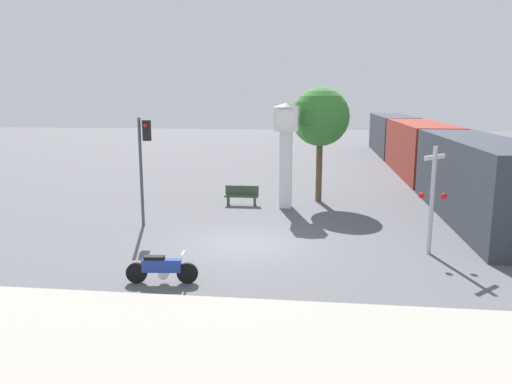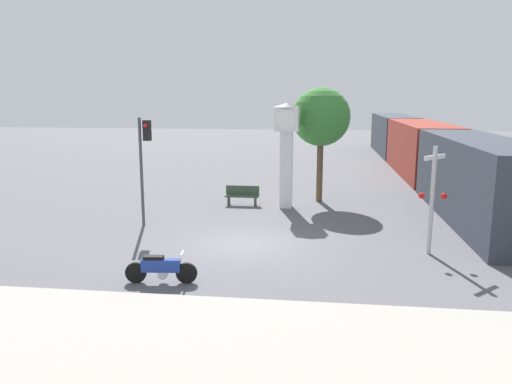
{
  "view_description": "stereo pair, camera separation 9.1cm",
  "coord_description": "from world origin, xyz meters",
  "px_view_note": "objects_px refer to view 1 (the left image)",
  "views": [
    {
      "loc": [
        2.41,
        -16.74,
        5.16
      ],
      "look_at": [
        0.25,
        1.04,
        1.68
      ],
      "focal_mm": 35.0,
      "sensor_mm": 36.0,
      "label": 1
    },
    {
      "loc": [
        2.5,
        -16.73,
        5.16
      ],
      "look_at": [
        0.25,
        1.04,
        1.68
      ],
      "focal_mm": 35.0,
      "sensor_mm": 36.0,
      "label": 2
    }
  ],
  "objects_px": {
    "traffic_light": "(144,152)",
    "bench": "(242,195)",
    "freight_train": "(420,149)",
    "street_tree": "(320,117)",
    "clock_tower": "(286,139)",
    "railroad_crossing_signal": "(432,196)",
    "motorcycle": "(162,269)"
  },
  "relations": [
    {
      "from": "bench",
      "to": "freight_train",
      "type": "bearing_deg",
      "value": 46.42
    },
    {
      "from": "railroad_crossing_signal",
      "to": "street_tree",
      "type": "distance_m",
      "value": 9.01
    },
    {
      "from": "clock_tower",
      "to": "traffic_light",
      "type": "relative_size",
      "value": 1.12
    },
    {
      "from": "clock_tower",
      "to": "street_tree",
      "type": "relative_size",
      "value": 0.87
    },
    {
      "from": "clock_tower",
      "to": "traffic_light",
      "type": "xyz_separation_m",
      "value": [
        -5.34,
        -4.0,
        -0.24
      ]
    },
    {
      "from": "railroad_crossing_signal",
      "to": "bench",
      "type": "xyz_separation_m",
      "value": [
        -7.26,
        6.61,
        -1.46
      ]
    },
    {
      "from": "clock_tower",
      "to": "traffic_light",
      "type": "height_order",
      "value": "clock_tower"
    },
    {
      "from": "clock_tower",
      "to": "bench",
      "type": "relative_size",
      "value": 3.02
    },
    {
      "from": "traffic_light",
      "to": "bench",
      "type": "distance_m",
      "value": 5.88
    },
    {
      "from": "railroad_crossing_signal",
      "to": "street_tree",
      "type": "relative_size",
      "value": 0.64
    },
    {
      "from": "railroad_crossing_signal",
      "to": "traffic_light",
      "type": "bearing_deg",
      "value": 167.24
    },
    {
      "from": "motorcycle",
      "to": "railroad_crossing_signal",
      "type": "xyz_separation_m",
      "value": [
        7.98,
        3.66,
        1.52
      ]
    },
    {
      "from": "motorcycle",
      "to": "railroad_crossing_signal",
      "type": "bearing_deg",
      "value": 18.76
    },
    {
      "from": "clock_tower",
      "to": "railroad_crossing_signal",
      "type": "bearing_deg",
      "value": -51.03
    },
    {
      "from": "clock_tower",
      "to": "railroad_crossing_signal",
      "type": "height_order",
      "value": "clock_tower"
    },
    {
      "from": "motorcycle",
      "to": "freight_train",
      "type": "height_order",
      "value": "freight_train"
    },
    {
      "from": "traffic_light",
      "to": "railroad_crossing_signal",
      "type": "height_order",
      "value": "traffic_light"
    },
    {
      "from": "motorcycle",
      "to": "traffic_light",
      "type": "bearing_deg",
      "value": 106.83
    },
    {
      "from": "clock_tower",
      "to": "bench",
      "type": "height_order",
      "value": "clock_tower"
    },
    {
      "from": "freight_train",
      "to": "street_tree",
      "type": "relative_size",
      "value": 6.61
    },
    {
      "from": "clock_tower",
      "to": "bench",
      "type": "distance_m",
      "value": 3.44
    },
    {
      "from": "freight_train",
      "to": "railroad_crossing_signal",
      "type": "xyz_separation_m",
      "value": [
        -2.98,
        -17.38,
        0.25
      ]
    },
    {
      "from": "freight_train",
      "to": "railroad_crossing_signal",
      "type": "distance_m",
      "value": 17.64
    },
    {
      "from": "motorcycle",
      "to": "traffic_light",
      "type": "height_order",
      "value": "traffic_light"
    },
    {
      "from": "street_tree",
      "to": "traffic_light",
      "type": "bearing_deg",
      "value": -140.91
    },
    {
      "from": "clock_tower",
      "to": "traffic_light",
      "type": "distance_m",
      "value": 6.68
    },
    {
      "from": "motorcycle",
      "to": "clock_tower",
      "type": "relative_size",
      "value": 0.42
    },
    {
      "from": "freight_train",
      "to": "clock_tower",
      "type": "bearing_deg",
      "value": -126.5
    },
    {
      "from": "freight_train",
      "to": "bench",
      "type": "bearing_deg",
      "value": -133.58
    },
    {
      "from": "traffic_light",
      "to": "bench",
      "type": "xyz_separation_m",
      "value": [
        3.24,
        4.24,
        -2.47
      ]
    },
    {
      "from": "motorcycle",
      "to": "clock_tower",
      "type": "xyz_separation_m",
      "value": [
        2.81,
        10.04,
        2.78
      ]
    },
    {
      "from": "freight_train",
      "to": "railroad_crossing_signal",
      "type": "bearing_deg",
      "value": -99.72
    }
  ]
}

